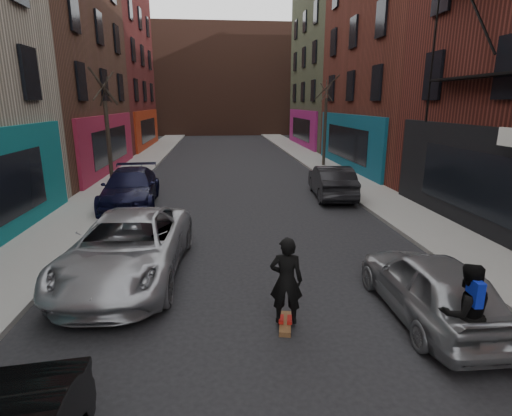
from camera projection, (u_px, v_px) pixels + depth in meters
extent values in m
cube|color=gray|center=(150.00, 157.00, 31.56)|extent=(2.50, 84.00, 0.13)
cube|color=gray|center=(305.00, 155.00, 32.75)|extent=(2.50, 84.00, 0.13)
cube|color=#47281E|center=(222.00, 82.00, 55.39)|extent=(40.00, 10.00, 14.00)
imported|color=#9C9EA5|center=(128.00, 247.00, 9.80)|extent=(2.89, 5.74, 1.56)
imported|color=black|center=(130.00, 188.00, 16.68)|extent=(2.47, 5.35, 1.52)
imported|color=gray|center=(431.00, 286.00, 7.94)|extent=(1.64, 4.05, 1.38)
imported|color=black|center=(331.00, 181.00, 18.16)|extent=(1.95, 4.57, 1.47)
cube|color=brown|center=(285.00, 324.00, 7.77)|extent=(0.37, 0.83, 0.10)
imported|color=black|center=(286.00, 280.00, 7.53)|extent=(0.70, 0.53, 1.73)
imported|color=black|center=(465.00, 313.00, 6.53)|extent=(0.87, 0.69, 1.75)
cube|color=#0B1BA0|center=(475.00, 293.00, 6.24)|extent=(0.15, 0.30, 0.42)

